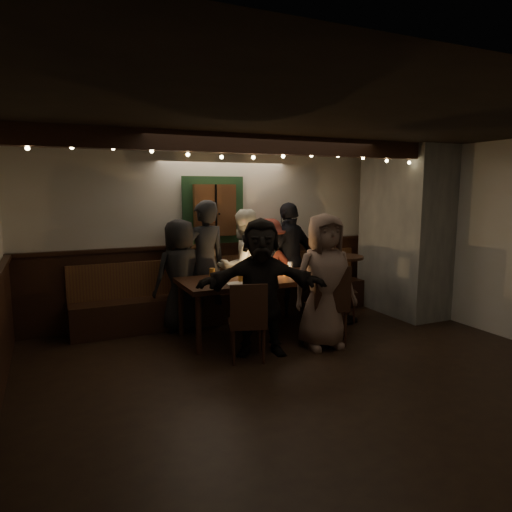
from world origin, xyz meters
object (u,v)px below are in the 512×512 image
chair_near_left (248,318)px  chair_near_right (329,301)px  chair_end (334,285)px  person_f (261,287)px  person_b (205,264)px  person_d (268,268)px  dining_table (262,282)px  person_c (243,266)px  high_top (342,280)px  person_e (290,259)px  person_g (324,281)px  person_a (180,275)px

chair_near_left → chair_near_right: chair_near_right is taller
chair_end → person_f: 1.77m
person_b → person_d: bearing=171.9°
dining_table → person_b: size_ratio=1.22×
person_c → person_d: size_ratio=1.10×
high_top → person_c: size_ratio=0.59×
chair_near_left → person_f: person_f is taller
person_c → person_e: 0.84m
person_b → person_g: person_b is taller
chair_near_right → high_top: size_ratio=1.04×
dining_table → person_e: (0.82, 0.73, 0.16)m
chair_near_right → chair_end: chair_near_right is taller
person_d → person_g: (0.03, -1.50, 0.08)m
chair_end → person_d: person_d is taller
person_e → person_c: bearing=-15.2°
person_g → chair_end: bearing=57.1°
chair_near_left → high_top: bearing=25.9°
person_d → person_e: bearing=-160.3°
dining_table → chair_near_left: (-0.59, -0.86, -0.20)m
chair_near_right → high_top: (0.79, 0.86, 0.04)m
person_f → person_g: (0.81, -0.11, 0.02)m
dining_table → person_a: size_ratio=1.42×
person_b → chair_end: bearing=151.7°
dining_table → person_g: 0.92m
dining_table → chair_near_left: 1.06m
person_d → chair_end: bearing=161.3°
chair_near_left → person_a: bearing=103.4°
person_c → person_f: (-0.32, -1.30, -0.02)m
high_top → person_a: size_ratio=0.63×
person_a → person_f: person_f is taller
chair_end → person_c: person_c is taller
person_e → high_top: bearing=107.4°
person_c → chair_near_left: bearing=58.6°
dining_table → person_d: (0.45, 0.73, 0.04)m
chair_near_left → high_top: size_ratio=0.94×
person_c → person_e: (0.83, 0.10, 0.04)m
person_b → person_c: bearing=165.5°
chair_near_left → person_b: (-0.00, 1.53, 0.38)m
person_c → person_e: person_e is taller
chair_near_right → high_top: bearing=47.3°
person_b → chair_near_left: bearing=78.4°
person_e → chair_end: bearing=102.1°
person_g → dining_table: bearing=129.1°
person_e → person_a: bearing=-19.4°
chair_end → person_c: size_ratio=0.59×
person_g → person_e: bearing=84.5°
chair_near_right → high_top: 1.17m
person_c → person_g: size_ratio=1.00×
chair_end → high_top: 0.14m
dining_table → chair_near_right: size_ratio=2.15×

